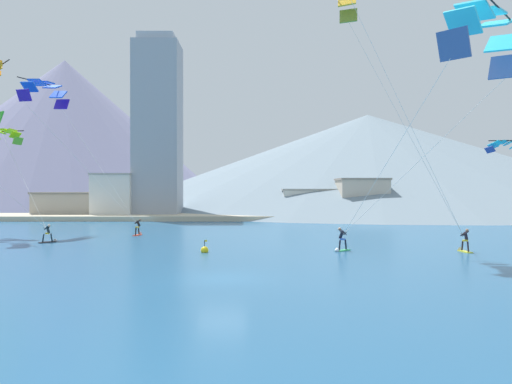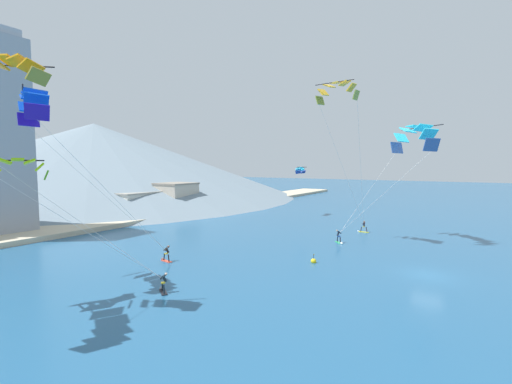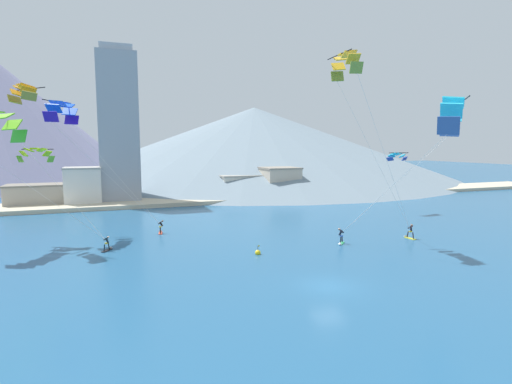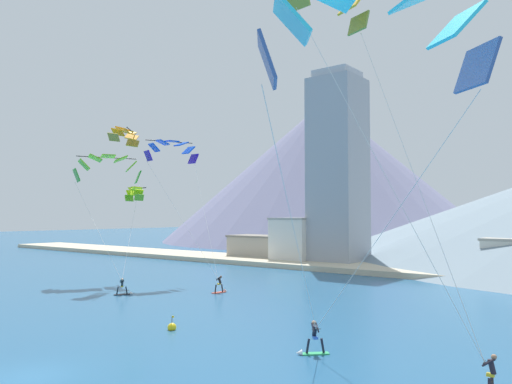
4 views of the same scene
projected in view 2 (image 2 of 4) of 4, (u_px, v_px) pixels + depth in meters
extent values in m
plane|color=#23567F|center=(428.00, 275.00, 30.97)|extent=(400.00, 400.00, 0.00)
cube|color=#33B266|center=(339.00, 243.00, 43.93)|extent=(1.32, 1.34, 0.07)
cylinder|color=black|center=(337.00, 239.00, 44.28)|extent=(0.27, 0.27, 0.76)
cylinder|color=black|center=(340.00, 240.00, 43.51)|extent=(0.27, 0.27, 0.76)
cube|color=blue|center=(339.00, 236.00, 43.87)|extent=(0.40, 0.40, 0.12)
cylinder|color=black|center=(338.00, 234.00, 43.81)|extent=(0.48, 0.47, 0.65)
cylinder|color=black|center=(339.00, 232.00, 43.94)|extent=(0.45, 0.44, 0.42)
cylinder|color=black|center=(339.00, 232.00, 43.70)|extent=(0.45, 0.44, 0.42)
cylinder|color=black|center=(340.00, 232.00, 43.87)|extent=(0.39, 0.40, 0.03)
sphere|color=tan|center=(337.00, 231.00, 43.75)|extent=(0.23, 0.23, 0.23)
cone|color=white|center=(342.00, 244.00, 43.08)|extent=(0.47, 0.47, 0.36)
cube|color=black|center=(163.00, 292.00, 26.82)|extent=(1.16, 1.45, 0.07)
cylinder|color=#14232D|center=(164.00, 289.00, 26.43)|extent=(0.22, 0.25, 0.68)
cylinder|color=#14232D|center=(162.00, 286.00, 27.15)|extent=(0.22, 0.25, 0.68)
cube|color=yellow|center=(163.00, 283.00, 26.76)|extent=(0.36, 0.34, 0.12)
cylinder|color=#14232D|center=(164.00, 279.00, 26.78)|extent=(0.44, 0.39, 0.58)
cylinder|color=#14232D|center=(163.00, 277.00, 26.62)|extent=(0.45, 0.33, 0.38)
cylinder|color=#14232D|center=(163.00, 276.00, 26.82)|extent=(0.45, 0.33, 0.38)
cylinder|color=black|center=(161.00, 277.00, 26.65)|extent=(0.31, 0.45, 0.03)
sphere|color=beige|center=(166.00, 274.00, 26.81)|extent=(0.21, 0.21, 0.21)
cone|color=white|center=(162.00, 288.00, 27.61)|extent=(0.47, 0.45, 0.36)
cube|color=yellow|center=(364.00, 232.00, 50.85)|extent=(0.57, 1.47, 0.07)
cylinder|color=#231E28|center=(367.00, 230.00, 50.64)|extent=(0.14, 0.26, 0.74)
cylinder|color=#231E28|center=(361.00, 229.00, 51.00)|extent=(0.14, 0.26, 0.74)
cube|color=yellow|center=(364.00, 227.00, 50.79)|extent=(0.33, 0.26, 0.12)
cylinder|color=#231E28|center=(364.00, 224.00, 50.81)|extent=(0.36, 0.25, 0.62)
cylinder|color=#231E28|center=(365.00, 223.00, 50.65)|extent=(0.53, 0.13, 0.41)
cylinder|color=#231E28|center=(363.00, 223.00, 50.76)|extent=(0.53, 0.13, 0.41)
cylinder|color=black|center=(364.00, 224.00, 50.55)|extent=(0.08, 0.52, 0.03)
sphere|color=#9E7051|center=(364.00, 222.00, 50.86)|extent=(0.22, 0.22, 0.22)
cone|color=white|center=(358.00, 231.00, 51.25)|extent=(0.39, 0.33, 0.36)
cube|color=#E54C33|center=(166.00, 261.00, 35.44)|extent=(0.65, 1.49, 0.07)
cylinder|color=black|center=(169.00, 258.00, 35.15)|extent=(0.15, 0.26, 0.73)
cylinder|color=black|center=(164.00, 257.00, 35.67)|extent=(0.15, 0.26, 0.73)
cube|color=yellow|center=(166.00, 254.00, 35.38)|extent=(0.33, 0.27, 0.12)
cylinder|color=black|center=(167.00, 250.00, 35.44)|extent=(0.48, 0.28, 0.61)
cylinder|color=black|center=(167.00, 249.00, 35.28)|extent=(0.53, 0.16, 0.40)
cylinder|color=black|center=(166.00, 249.00, 35.43)|extent=(0.53, 0.16, 0.40)
cylinder|color=black|center=(165.00, 249.00, 35.22)|extent=(0.11, 0.52, 0.03)
sphere|color=brown|center=(169.00, 247.00, 35.55)|extent=(0.22, 0.22, 0.22)
cone|color=white|center=(162.00, 259.00, 36.01)|extent=(0.40, 0.35, 0.36)
cube|color=#345494|center=(397.00, 148.00, 48.28)|extent=(1.83, 1.63, 1.64)
cube|color=#30D8EF|center=(401.00, 138.00, 47.41)|extent=(2.20, 2.04, 1.42)
cube|color=#30D8EF|center=(408.00, 130.00, 46.10)|extent=(2.40, 2.32, 0.95)
cube|color=#30D8EF|center=(415.00, 127.00, 44.58)|extent=(2.43, 2.44, 0.32)
cube|color=#30D8EF|center=(423.00, 128.00, 43.09)|extent=(2.30, 2.41, 0.95)
cube|color=#30D8EF|center=(429.00, 134.00, 41.89)|extent=(2.00, 2.22, 1.42)
cube|color=#345494|center=(432.00, 145.00, 41.18)|extent=(1.57, 1.88, 1.64)
cylinder|color=black|center=(421.00, 127.00, 44.73)|extent=(4.76, 5.54, 0.10)
cylinder|color=silver|center=(369.00, 191.00, 46.18)|extent=(9.48, 4.61, 10.32)
cylinder|color=silver|center=(384.00, 193.00, 42.46)|extent=(3.93, 9.78, 10.32)
cylinder|color=silver|center=(75.00, 225.00, 21.94)|extent=(11.86, 2.38, 9.82)
cylinder|color=silver|center=(74.00, 218.00, 25.08)|extent=(8.44, 8.67, 9.82)
cube|color=olive|center=(356.00, 95.00, 41.59)|extent=(1.47, 0.56, 1.21)
cube|color=yellow|center=(352.00, 87.00, 41.81)|extent=(1.53, 0.99, 1.07)
cube|color=yellow|center=(345.00, 83.00, 42.33)|extent=(1.58, 1.29, 0.74)
cube|color=yellow|center=(337.00, 83.00, 43.04)|extent=(1.60, 1.41, 0.29)
cube|color=yellow|center=(329.00, 86.00, 43.84)|extent=(1.57, 1.42, 0.74)
cube|color=yellow|center=(323.00, 92.00, 44.57)|extent=(1.52, 1.24, 1.07)
cube|color=olive|center=(320.00, 101.00, 45.12)|extent=(1.44, 0.88, 1.21)
cylinder|color=black|center=(334.00, 82.00, 42.60)|extent=(0.42, 5.11, 0.10)
cylinder|color=silver|center=(361.00, 168.00, 46.08)|extent=(8.43, 1.13, 16.62)
cylinder|color=silver|center=(343.00, 168.00, 47.93)|extent=(7.44, 4.22, 16.62)
cube|color=#2713A7|center=(37.00, 112.00, 25.23)|extent=(1.68, 1.17, 1.21)
cube|color=blue|center=(36.00, 100.00, 25.72)|extent=(1.80, 1.48, 1.03)
cube|color=blue|center=(35.00, 94.00, 26.45)|extent=(1.88, 1.65, 0.69)
cube|color=blue|center=(33.00, 93.00, 27.33)|extent=(1.91, 1.66, 0.25)
cube|color=blue|center=(32.00, 98.00, 28.22)|extent=(1.90, 1.57, 0.69)
cube|color=blue|center=(30.00, 108.00, 28.99)|extent=(1.84, 1.32, 1.03)
cube|color=#2713A7|center=(29.00, 120.00, 29.53)|extent=(1.74, 0.95, 1.21)
cylinder|color=black|center=(22.00, 91.00, 26.87)|extent=(2.26, 5.21, 0.10)
cylinder|color=silver|center=(112.00, 195.00, 30.17)|extent=(11.39, 0.69, 12.04)
cylinder|color=silver|center=(102.00, 193.00, 32.46)|extent=(9.55, 6.30, 12.04)
cube|color=navy|center=(303.00, 172.00, 68.92)|extent=(0.56, 1.08, 0.76)
cube|color=#19A6CA|center=(302.00, 170.00, 68.56)|extent=(0.63, 1.10, 0.71)
cube|color=#19A6CA|center=(301.00, 168.00, 68.07)|extent=(0.69, 1.10, 0.58)
cube|color=#19A6CA|center=(300.00, 168.00, 67.52)|extent=(0.77, 1.10, 0.39)
cube|color=#19A6CA|center=(299.00, 168.00, 66.96)|extent=(0.86, 1.09, 0.58)
cube|color=#19A6CA|center=(298.00, 170.00, 66.45)|extent=(0.87, 1.07, 0.71)
cube|color=navy|center=(298.00, 172.00, 66.05)|extent=(0.81, 1.05, 0.76)
cylinder|color=black|center=(302.00, 167.00, 67.32)|extent=(3.31, 0.58, 0.10)
cube|color=#ABDF0B|center=(5.00, 162.00, 23.48)|extent=(0.97, 1.16, 0.50)
cube|color=#ABDF0B|center=(18.00, 160.00, 23.91)|extent=(1.02, 1.17, 0.23)
cube|color=#ABDF0B|center=(30.00, 162.00, 24.33)|extent=(1.04, 1.16, 0.50)
cube|color=#ABDF0B|center=(40.00, 167.00, 24.69)|extent=(0.96, 1.10, 0.69)
cube|color=#5EAB24|center=(46.00, 175.00, 24.92)|extent=(0.78, 1.02, 0.77)
cylinder|color=black|center=(17.00, 160.00, 24.26)|extent=(3.29, 0.84, 0.10)
cube|color=orange|center=(9.00, 61.00, 22.46)|extent=(1.63, 1.44, 0.47)
cube|color=orange|center=(21.00, 62.00, 22.33)|extent=(1.64, 1.33, 0.74)
cube|color=orange|center=(31.00, 68.00, 22.17)|extent=(1.62, 1.14, 0.94)
cube|color=olive|center=(39.00, 77.00, 21.99)|extent=(1.57, 0.90, 1.03)
cylinder|color=black|center=(17.00, 66.00, 23.06)|extent=(3.22, 3.65, 0.10)
sphere|color=yellow|center=(313.00, 261.00, 34.98)|extent=(0.56, 0.56, 0.56)
cylinder|color=black|center=(314.00, 256.00, 34.94)|extent=(0.04, 0.04, 0.44)
cube|color=yellow|center=(314.00, 254.00, 35.00)|extent=(0.18, 0.01, 0.12)
cube|color=beige|center=(104.00, 222.00, 57.40)|extent=(180.00, 10.00, 0.70)
cube|color=beige|center=(176.00, 198.00, 73.66)|extent=(7.20, 6.70, 5.87)
cube|color=gray|center=(176.00, 183.00, 73.42)|extent=(7.48, 6.96, 0.30)
cube|color=silver|center=(139.00, 204.00, 68.85)|extent=(8.76, 4.69, 4.25)
cube|color=#99958B|center=(139.00, 193.00, 68.67)|extent=(9.11, 4.88, 0.30)
cone|color=gray|center=(95.00, 160.00, 109.85)|extent=(127.77, 127.77, 23.20)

